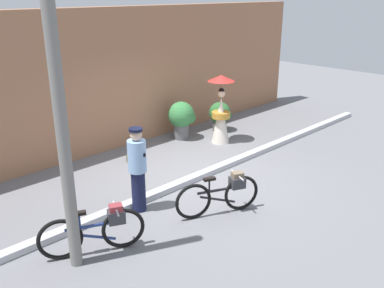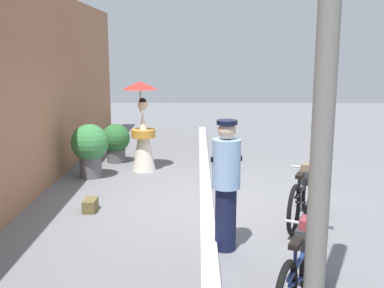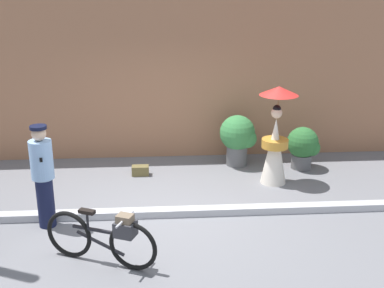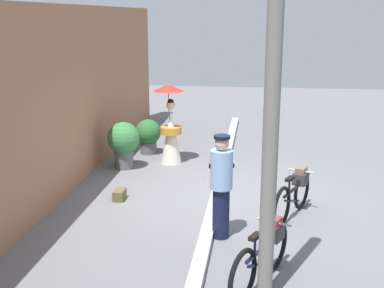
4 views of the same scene
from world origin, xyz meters
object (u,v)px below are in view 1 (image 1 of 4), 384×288
at_px(potted_plant_small, 220,115).
at_px(backpack_on_pavement, 134,158).
at_px(bicycle_near_officer, 222,193).
at_px(person_officer, 138,168).
at_px(utility_pole, 60,111).
at_px(potted_plant_by_door, 182,117).
at_px(person_with_parasol, 221,111).
at_px(bicycle_far_side, 97,229).

distance_m(potted_plant_small, backpack_on_pavement, 3.28).
relative_size(bicycle_near_officer, backpack_on_pavement, 4.67).
height_order(bicycle_near_officer, person_officer, person_officer).
distance_m(backpack_on_pavement, utility_pole, 4.66).
relative_size(person_officer, utility_pole, 0.34).
xyz_separation_m(bicycle_near_officer, potted_plant_by_door, (2.34, 3.57, 0.20)).
relative_size(potted_plant_by_door, potted_plant_small, 1.22).
distance_m(bicycle_near_officer, person_with_parasol, 3.91).
xyz_separation_m(bicycle_near_officer, backpack_on_pavement, (0.36, 3.14, -0.31)).
bearing_deg(potted_plant_small, bicycle_far_side, -154.88).
relative_size(person_with_parasol, backpack_on_pavement, 5.57).
relative_size(person_officer, potted_plant_by_door, 1.55).
xyz_separation_m(bicycle_near_officer, person_with_parasol, (2.86, 2.62, 0.46)).
xyz_separation_m(bicycle_near_officer, potted_plant_small, (3.61, 3.30, 0.06)).
distance_m(bicycle_near_officer, potted_plant_small, 4.90).
height_order(person_with_parasol, potted_plant_small, person_with_parasol).
height_order(bicycle_near_officer, person_with_parasol, person_with_parasol).
relative_size(person_officer, potted_plant_small, 1.89).
bearing_deg(potted_plant_small, utility_pole, -156.12).
distance_m(person_officer, backpack_on_pavement, 2.53).
xyz_separation_m(person_with_parasol, utility_pole, (-5.57, -2.12, 1.53)).
height_order(potted_plant_small, backpack_on_pavement, potted_plant_small).
xyz_separation_m(person_officer, utility_pole, (-1.70, -0.66, 1.54)).
relative_size(person_with_parasol, potted_plant_small, 2.14).
bearing_deg(person_officer, utility_pole, -158.74).
bearing_deg(backpack_on_pavement, person_officer, -124.67).
bearing_deg(person_officer, bicycle_near_officer, -48.88).
xyz_separation_m(person_officer, potted_plant_small, (4.63, 2.14, -0.38)).
xyz_separation_m(bicycle_far_side, backpack_on_pavement, (2.66, 2.62, -0.31)).
bearing_deg(backpack_on_pavement, bicycle_near_officer, -96.48).
xyz_separation_m(bicycle_far_side, person_officer, (1.29, 0.63, 0.45)).
distance_m(person_with_parasol, potted_plant_small, 1.09).
bearing_deg(person_with_parasol, bicycle_far_side, -157.94).
bearing_deg(bicycle_far_side, person_with_parasol, 22.06).
xyz_separation_m(bicycle_far_side, person_with_parasol, (5.17, 2.09, 0.46)).
bearing_deg(bicycle_far_side, potted_plant_by_door, 33.26).
bearing_deg(potted_plant_by_door, potted_plant_small, -12.01).
relative_size(potted_plant_by_door, utility_pole, 0.22).
height_order(bicycle_far_side, potted_plant_by_door, potted_plant_by_door).
height_order(person_officer, potted_plant_by_door, person_officer).
bearing_deg(person_with_parasol, person_officer, -159.37).
height_order(backpack_on_pavement, utility_pole, utility_pole).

